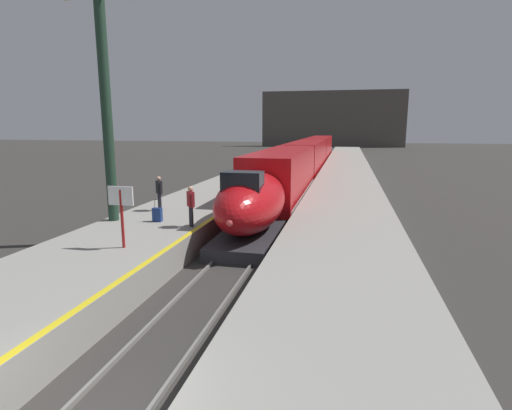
# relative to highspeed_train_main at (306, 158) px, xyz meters

# --- Properties ---
(platform_left) EXTENTS (4.80, 110.00, 1.05)m
(platform_left) POSITION_rel_highspeed_train_main_xyz_m (-4.05, -12.02, -1.43)
(platform_left) COLOR gray
(platform_left) RESTS_ON ground
(platform_right) EXTENTS (4.80, 110.00, 1.05)m
(platform_right) POSITION_rel_highspeed_train_main_xyz_m (4.05, -12.02, -1.43)
(platform_right) COLOR gray
(platform_right) RESTS_ON ground
(platform_left_safety_stripe) EXTENTS (0.20, 107.80, 0.01)m
(platform_left_safety_stripe) POSITION_rel_highspeed_train_main_xyz_m (-1.77, -12.02, -0.90)
(platform_left_safety_stripe) COLOR yellow
(platform_left_safety_stripe) RESTS_ON platform_left
(rail_main_left) EXTENTS (0.08, 110.00, 0.12)m
(rail_main_left) POSITION_rel_highspeed_train_main_xyz_m (-0.75, -9.27, -1.90)
(rail_main_left) COLOR slate
(rail_main_left) RESTS_ON ground
(rail_main_right) EXTENTS (0.08, 110.00, 0.12)m
(rail_main_right) POSITION_rel_highspeed_train_main_xyz_m (0.75, -9.27, -1.90)
(rail_main_right) COLOR slate
(rail_main_right) RESTS_ON ground
(highspeed_train_main) EXTENTS (2.92, 56.98, 3.60)m
(highspeed_train_main) POSITION_rel_highspeed_train_main_xyz_m (0.00, 0.00, 0.00)
(highspeed_train_main) COLOR #B20F14
(highspeed_train_main) RESTS_ON ground
(station_column_mid) EXTENTS (4.00, 0.68, 10.24)m
(station_column_mid) POSITION_rel_highspeed_train_main_xyz_m (-5.90, -25.85, 5.18)
(station_column_mid) COLOR #1E3828
(station_column_mid) RESTS_ON platform_left
(passenger_near_edge) EXTENTS (0.41, 0.46, 1.69)m
(passenger_near_edge) POSITION_rel_highspeed_train_main_xyz_m (-2.11, -26.20, 0.08)
(passenger_near_edge) COLOR #23232D
(passenger_near_edge) RESTS_ON platform_left
(passenger_far_waiting) EXTENTS (0.42, 0.44, 1.69)m
(passenger_far_waiting) POSITION_rel_highspeed_train_main_xyz_m (-4.85, -23.45, 0.08)
(passenger_far_waiting) COLOR #23232D
(passenger_far_waiting) RESTS_ON platform_left
(rolling_suitcase) EXTENTS (0.40, 0.22, 0.98)m
(rolling_suitcase) POSITION_rel_highspeed_train_main_xyz_m (-3.90, -25.66, -0.60)
(rolling_suitcase) COLOR navy
(rolling_suitcase) RESTS_ON platform_left
(departure_info_board) EXTENTS (0.90, 0.10, 2.12)m
(departure_info_board) POSITION_rel_highspeed_train_main_xyz_m (-3.27, -29.48, 0.60)
(departure_info_board) COLOR maroon
(departure_info_board) RESTS_ON platform_left
(terminus_back_wall) EXTENTS (36.00, 2.00, 14.00)m
(terminus_back_wall) POSITION_rel_highspeed_train_main_xyz_m (0.00, 65.23, 5.04)
(terminus_back_wall) COLOR #4C4742
(terminus_back_wall) RESTS_ON ground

